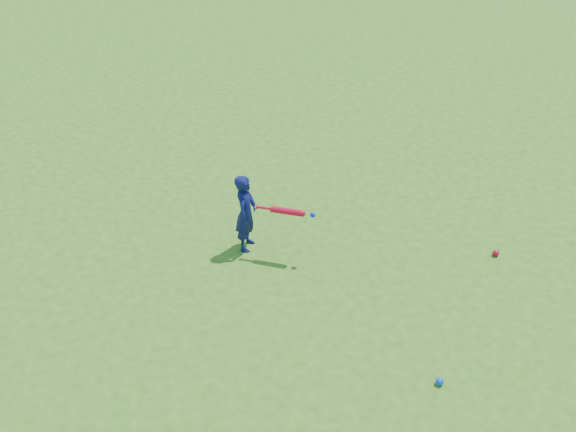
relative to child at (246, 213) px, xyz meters
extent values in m
plane|color=#346A19|center=(-0.50, 0.55, -0.48)|extent=(80.00, 80.00, 0.00)
imported|color=#10144C|center=(0.00, 0.00, 0.00)|extent=(0.33, 0.41, 0.97)
sphere|color=red|center=(2.54, 1.42, -0.45)|extent=(0.08, 0.08, 0.08)
sphere|color=blue|center=(2.71, -0.76, -0.45)|extent=(0.08, 0.08, 0.08)
cylinder|color=red|center=(0.16, 0.01, 0.14)|extent=(0.03, 0.05, 0.05)
cylinder|color=red|center=(0.24, 0.03, 0.14)|extent=(0.17, 0.08, 0.03)
cylinder|color=red|center=(0.48, 0.11, 0.14)|extent=(0.36, 0.18, 0.08)
sphere|color=red|center=(0.65, 0.17, 0.14)|extent=(0.08, 0.08, 0.08)
sphere|color=#0D1BE8|center=(0.77, 0.21, 0.14)|extent=(0.06, 0.06, 0.06)
camera|label=1|loc=(3.70, -4.86, 4.12)|focal=40.00mm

